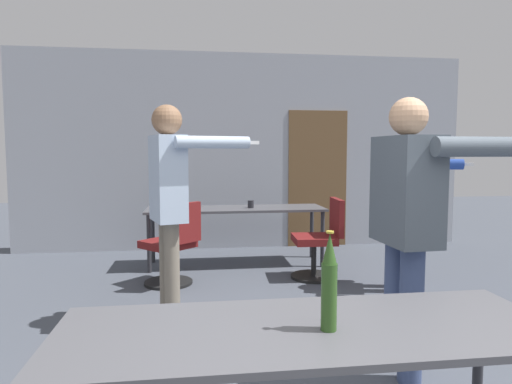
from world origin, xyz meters
TOP-DOWN VIEW (x-y plane):
  - back_wall at (0.02, 5.26)m, footprint 6.66×0.12m
  - conference_table_near at (-0.30, 0.25)m, footprint 2.04×0.72m
  - conference_table_far at (-0.24, 4.20)m, footprint 2.24×0.64m
  - person_center_tall at (0.58, 1.18)m, footprint 0.84×0.71m
  - person_far_watching at (-0.95, 2.22)m, footprint 0.90×0.57m
  - person_near_casual at (1.37, 2.92)m, footprint 0.68×0.75m
  - office_chair_near_pushed at (0.66, 3.46)m, footprint 0.56×0.52m
  - office_chair_mid_tucked at (-0.99, 3.39)m, footprint 0.68×0.69m
  - beer_bottle at (-0.23, 0.20)m, footprint 0.06×0.06m
  - drink_cup at (-0.05, 4.16)m, footprint 0.08×0.08m

SIDE VIEW (x-z plane):
  - office_chair_mid_tucked at x=-0.99m, z-range -0.04..0.87m
  - office_chair_near_pushed at x=0.66m, z-range -0.04..0.87m
  - conference_table_far at x=-0.24m, z-range 0.30..1.03m
  - conference_table_near at x=-0.30m, z-range 0.30..1.03m
  - drink_cup at x=-0.05m, z-range 0.73..0.82m
  - beer_bottle at x=-0.23m, z-range 0.72..1.12m
  - person_near_casual at x=1.37m, z-range 0.16..1.75m
  - person_center_tall at x=0.58m, z-range 0.18..1.94m
  - person_far_watching at x=-0.95m, z-range 0.20..2.01m
  - back_wall at x=0.02m, z-range -0.01..2.86m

